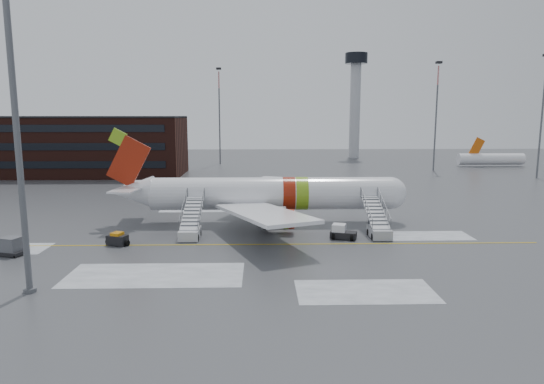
{
  "coord_description": "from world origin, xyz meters",
  "views": [
    {
      "loc": [
        2.44,
        -47.31,
        12.7
      ],
      "look_at": [
        3.72,
        6.7,
        4.0
      ],
      "focal_mm": 32.0,
      "sensor_mm": 36.0,
      "label": 1
    }
  ],
  "objects_px": {
    "airliner": "(264,194)",
    "uld_container": "(12,247)",
    "airstair_aft": "(191,227)",
    "pushback_tug": "(342,232)",
    "baggage_tractor": "(117,240)",
    "light_mast_near": "(14,95)",
    "airstair_fwd": "(378,226)"
  },
  "relations": [
    {
      "from": "airliner",
      "to": "airstair_fwd",
      "type": "relative_size",
      "value": 4.55
    },
    {
      "from": "airliner",
      "to": "pushback_tug",
      "type": "xyz_separation_m",
      "value": [
        8.02,
        -7.59,
        -2.75
      ]
    },
    {
      "from": "airliner",
      "to": "uld_container",
      "type": "distance_m",
      "value": 26.45
    },
    {
      "from": "airliner",
      "to": "uld_container",
      "type": "relative_size",
      "value": 14.51
    },
    {
      "from": "airstair_aft",
      "to": "pushback_tug",
      "type": "bearing_deg",
      "value": -3.86
    },
    {
      "from": "airstair_aft",
      "to": "light_mast_near",
      "type": "relative_size",
      "value": 0.28
    },
    {
      "from": "airliner",
      "to": "baggage_tractor",
      "type": "xyz_separation_m",
      "value": [
        -14.39,
        -9.59,
        -2.88
      ]
    },
    {
      "from": "airliner",
      "to": "airstair_aft",
      "type": "relative_size",
      "value": 4.55
    },
    {
      "from": "airliner",
      "to": "light_mast_near",
      "type": "distance_m",
      "value": 29.93
    },
    {
      "from": "uld_container",
      "to": "light_mast_near",
      "type": "distance_m",
      "value": 17.24
    },
    {
      "from": "airliner",
      "to": "baggage_tractor",
      "type": "height_order",
      "value": "airliner"
    },
    {
      "from": "uld_container",
      "to": "airstair_aft",
      "type": "bearing_deg",
      "value": 22.42
    },
    {
      "from": "airstair_fwd",
      "to": "baggage_tractor",
      "type": "height_order",
      "value": "airstair_fwd"
    },
    {
      "from": "airstair_aft",
      "to": "uld_container",
      "type": "bearing_deg",
      "value": -157.58
    },
    {
      "from": "uld_container",
      "to": "baggage_tractor",
      "type": "distance_m",
      "value": 9.17
    },
    {
      "from": "light_mast_near",
      "to": "pushback_tug",
      "type": "bearing_deg",
      "value": 30.3
    },
    {
      "from": "baggage_tractor",
      "to": "airliner",
      "type": "bearing_deg",
      "value": 33.68
    },
    {
      "from": "airliner",
      "to": "baggage_tractor",
      "type": "distance_m",
      "value": 17.53
    },
    {
      "from": "airliner",
      "to": "light_mast_near",
      "type": "height_order",
      "value": "light_mast_near"
    },
    {
      "from": "airstair_fwd",
      "to": "airliner",
      "type": "bearing_deg",
      "value": 151.42
    },
    {
      "from": "airstair_fwd",
      "to": "baggage_tractor",
      "type": "relative_size",
      "value": 2.97
    },
    {
      "from": "baggage_tractor",
      "to": "pushback_tug",
      "type": "bearing_deg",
      "value": 5.09
    },
    {
      "from": "pushback_tug",
      "to": "uld_container",
      "type": "xyz_separation_m",
      "value": [
        -30.98,
        -5.26,
        0.12
      ]
    },
    {
      "from": "pushback_tug",
      "to": "baggage_tractor",
      "type": "relative_size",
      "value": 1.13
    },
    {
      "from": "airliner",
      "to": "airstair_aft",
      "type": "xyz_separation_m",
      "value": [
        -7.64,
        -6.54,
        -2.35
      ]
    },
    {
      "from": "airstair_fwd",
      "to": "uld_container",
      "type": "distance_m",
      "value": 35.52
    },
    {
      "from": "airstair_aft",
      "to": "baggage_tractor",
      "type": "distance_m",
      "value": 7.43
    },
    {
      "from": "airstair_fwd",
      "to": "uld_container",
      "type": "height_order",
      "value": "airstair_fwd"
    },
    {
      "from": "airliner",
      "to": "airstair_fwd",
      "type": "xyz_separation_m",
      "value": [
        12.0,
        -6.54,
        -2.35
      ]
    },
    {
      "from": "light_mast_near",
      "to": "airstair_fwd",
      "type": "bearing_deg",
      "value": 28.4
    },
    {
      "from": "uld_container",
      "to": "airliner",
      "type": "bearing_deg",
      "value": 29.25
    },
    {
      "from": "uld_container",
      "to": "baggage_tractor",
      "type": "height_order",
      "value": "uld_container"
    }
  ]
}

